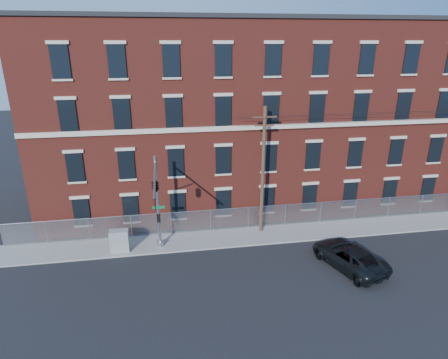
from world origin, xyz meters
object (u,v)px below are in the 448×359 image
Objects in this scene: utility_pole_near at (263,169)px; utility_cabinet at (120,241)px; pickup_truck at (349,256)px; traffic_signal_mast at (156,192)px.

utility_pole_near is 6.01× the size of utility_cabinet.
pickup_truck is at bearing -51.31° from utility_pole_near.
utility_cabinet is (-15.51, 4.38, 0.18)m from pickup_truck.
utility_cabinet is at bearing -172.66° from utility_pole_near.
pickup_truck is 3.33× the size of utility_cabinet.
traffic_signal_mast is 13.65m from pickup_truck.
utility_cabinet is at bearing -34.45° from pickup_truck.
traffic_signal_mast reaches higher than pickup_truck.
utility_pole_near reaches higher than utility_cabinet.
utility_pole_near is 8.70m from pickup_truck.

